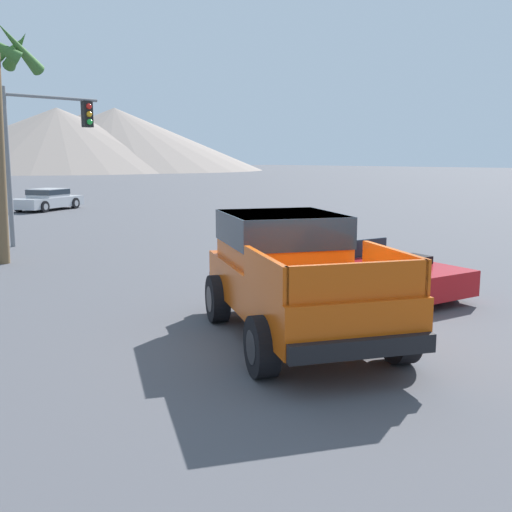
# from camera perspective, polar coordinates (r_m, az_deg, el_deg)

# --- Properties ---
(ground_plane) EXTENTS (320.00, 320.00, 0.00)m
(ground_plane) POSITION_cam_1_polar(r_m,az_deg,el_deg) (9.67, 5.15, -8.43)
(ground_plane) COLOR #4C4C51
(orange_pickup_truck) EXTENTS (4.06, 5.26, 2.00)m
(orange_pickup_truck) POSITION_cam_1_polar(r_m,az_deg,el_deg) (9.96, 3.45, -1.21)
(orange_pickup_truck) COLOR #CC4C0C
(orange_pickup_truck) RESTS_ON ground_plane
(red_convertible_car) EXTENTS (2.59, 4.44, 1.10)m
(red_convertible_car) POSITION_cam_1_polar(r_m,az_deg,el_deg) (13.54, 11.25, -1.46)
(red_convertible_car) COLOR #B21419
(red_convertible_car) RESTS_ON ground_plane
(parked_car_silver) EXTENTS (4.68, 3.55, 1.20)m
(parked_car_silver) POSITION_cam_1_polar(r_m,az_deg,el_deg) (35.89, -19.24, 5.13)
(parked_car_silver) COLOR #B7BABF
(parked_car_silver) RESTS_ON ground_plane
(traffic_light_crosswalk) EXTENTS (3.40, 0.38, 5.21)m
(traffic_light_crosswalk) POSITION_cam_1_polar(r_m,az_deg,el_deg) (21.92, -19.40, 10.66)
(traffic_light_crosswalk) COLOR slate
(traffic_light_crosswalk) RESTS_ON ground_plane
(distant_mountain_range) EXTENTS (130.04, 80.94, 13.89)m
(distant_mountain_range) POSITION_cam_1_polar(r_m,az_deg,el_deg) (138.36, -21.23, 10.29)
(distant_mountain_range) COLOR gray
(distant_mountain_range) RESTS_ON ground_plane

